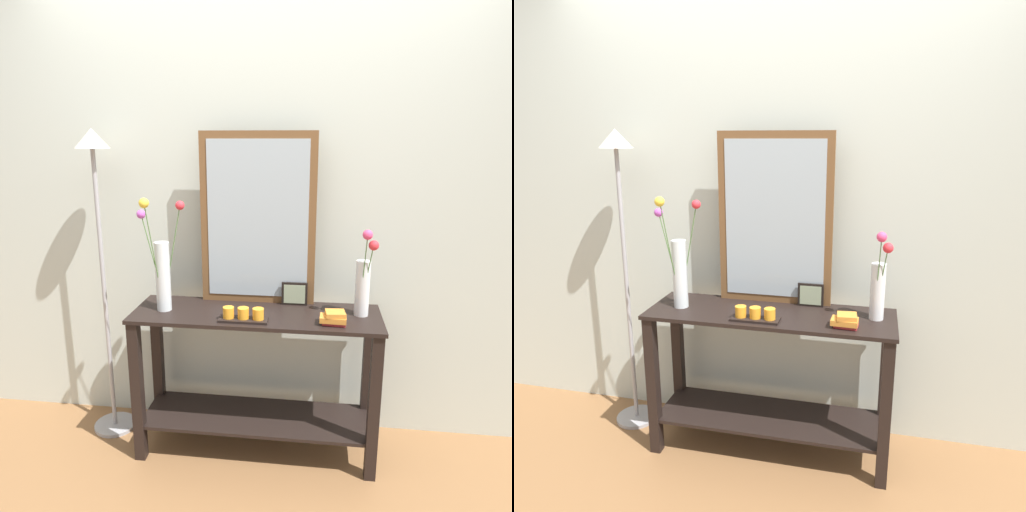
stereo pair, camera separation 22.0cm
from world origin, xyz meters
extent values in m
cube|color=brown|center=(0.00, 0.00, -0.01)|extent=(7.00, 6.00, 0.02)
cube|color=beige|center=(0.00, 0.32, 1.35)|extent=(6.40, 0.08, 2.70)
cube|color=black|center=(0.00, 0.00, 0.79)|extent=(1.28, 0.40, 0.02)
cube|color=black|center=(0.00, 0.00, 0.19)|extent=(1.22, 0.36, 0.02)
cube|color=black|center=(-0.60, -0.16, 0.39)|extent=(0.06, 0.06, 0.78)
cube|color=black|center=(0.60, -0.16, 0.39)|extent=(0.06, 0.06, 0.78)
cube|color=black|center=(-0.60, 0.16, 0.39)|extent=(0.06, 0.06, 0.78)
cube|color=black|center=(0.60, 0.16, 0.39)|extent=(0.06, 0.06, 0.78)
cube|color=brown|center=(-0.01, 0.17, 1.26)|extent=(0.61, 0.03, 0.91)
cube|color=#9EADB7|center=(-0.01, 0.16, 1.26)|extent=(0.53, 0.00, 0.83)
cylinder|color=silver|center=(-0.48, -0.02, 0.98)|extent=(0.08, 0.08, 0.36)
cylinder|color=#4C753D|center=(-0.44, -0.01, 1.09)|extent=(0.11, 0.01, 0.53)
sphere|color=red|center=(-0.38, -0.01, 1.35)|extent=(0.05, 0.05, 0.05)
cylinder|color=#4C753D|center=(-0.52, -0.04, 1.07)|extent=(0.10, 0.02, 0.49)
sphere|color=#B24CB7|center=(-0.57, -0.05, 1.31)|extent=(0.04, 0.04, 0.04)
cylinder|color=#4C753D|center=(-0.50, -0.08, 1.10)|extent=(0.04, 0.12, 0.56)
sphere|color=yellow|center=(-0.52, -0.13, 1.38)|extent=(0.05, 0.05, 0.05)
cylinder|color=silver|center=(0.54, 0.04, 0.94)|extent=(0.07, 0.07, 0.28)
cylinder|color=#4C753D|center=(0.53, 0.00, 1.03)|extent=(0.02, 0.06, 0.41)
sphere|color=#EA4275|center=(0.54, -0.02, 1.23)|extent=(0.05, 0.05, 0.05)
cylinder|color=#4C753D|center=(0.55, 0.01, 1.00)|extent=(0.05, 0.08, 0.36)
sphere|color=red|center=(0.57, -0.02, 1.18)|extent=(0.05, 0.05, 0.05)
cube|color=black|center=(-0.05, -0.12, 0.81)|extent=(0.24, 0.09, 0.01)
cylinder|color=orange|center=(-0.12, -0.12, 0.84)|extent=(0.06, 0.06, 0.05)
cylinder|color=orange|center=(-0.05, -0.12, 0.84)|extent=(0.06, 0.06, 0.05)
cylinder|color=orange|center=(0.03, -0.12, 0.84)|extent=(0.06, 0.06, 0.05)
cube|color=black|center=(0.19, 0.14, 0.87)|extent=(0.14, 0.01, 0.13)
cube|color=gray|center=(0.19, 0.13, 0.87)|extent=(0.11, 0.00, 0.10)
cube|color=#C63338|center=(0.40, -0.10, 0.81)|extent=(0.12, 0.08, 0.02)
cube|color=orange|center=(0.39, -0.11, 0.83)|extent=(0.13, 0.09, 0.03)
cube|color=orange|center=(0.40, -0.11, 0.86)|extent=(0.10, 0.09, 0.02)
cylinder|color=#9E9EA3|center=(-0.86, 0.09, 0.01)|extent=(0.24, 0.24, 0.02)
cylinder|color=#9E9EA3|center=(-0.86, 0.09, 0.82)|extent=(0.02, 0.02, 1.61)
cone|color=beige|center=(-0.86, 0.09, 1.68)|extent=(0.18, 0.18, 0.10)
camera|label=1|loc=(0.29, -2.24, 1.67)|focal=32.66mm
camera|label=2|loc=(0.51, -2.20, 1.67)|focal=32.66mm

